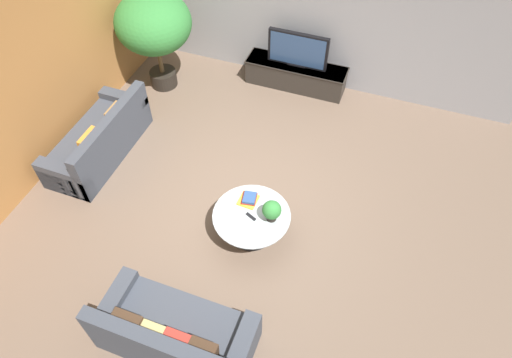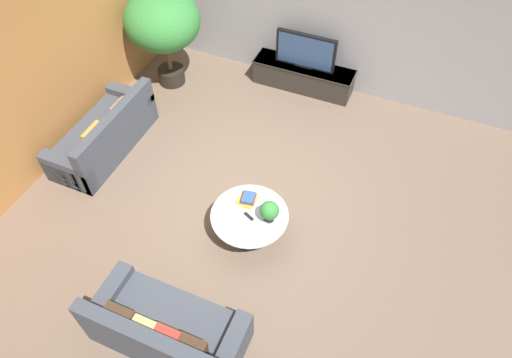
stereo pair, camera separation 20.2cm
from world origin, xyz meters
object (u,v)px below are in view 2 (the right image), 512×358
Objects in this scene: media_console at (303,76)px; coffee_table at (250,221)px; television at (306,51)px; potted_plant_tabletop at (269,211)px; potted_palm_tall at (163,22)px; couch_near_entry at (166,330)px; couch_by_wall at (105,135)px.

media_console is 3.44m from coffee_table.
coffee_table is at bearing -83.24° from media_console.
television is (0.00, -0.00, 0.54)m from media_console.
potted_palm_tall is at bearing 139.62° from potted_plant_tabletop.
coffee_table is (0.41, -3.42, 0.07)m from media_console.
media_console is at bearing 90.00° from television.
potted_palm_tall is (-2.34, -0.81, 0.46)m from television.
couch_near_entry is at bearing -88.60° from media_console.
potted_plant_tabletop is (0.55, 1.82, 0.34)m from couch_near_entry.
potted_plant_tabletop is at bearing -40.38° from potted_palm_tall.
media_console is at bearing 19.21° from potted_palm_tall.
couch_by_wall is 3.18m from potted_plant_tabletop.
couch_near_entry reaches higher than coffee_table.
media_console is at bearing 101.28° from potted_plant_tabletop.
television is at bearing 101.29° from potted_plant_tabletop.
television is 5.22m from couch_near_entry.
media_console is 3.69m from couch_by_wall.
couch_near_entry is at bearing 46.50° from couch_by_wall.
couch_by_wall and couch_near_entry have the same top height.
couch_near_entry is (2.56, -2.43, 0.00)m from couch_by_wall.
television is 0.56× the size of couch_by_wall.
couch_near_entry is at bearing -106.76° from potted_plant_tabletop.
media_console is at bearing -88.60° from couch_near_entry.
television is 3.47m from coffee_table.
couch_near_entry reaches higher than media_console.
couch_by_wall is (-2.83, 0.64, -0.03)m from coffee_table.
couch_near_entry is at bearing -60.62° from potted_palm_tall.
potted_palm_tall reaches higher than television.
media_console is at bearing 96.76° from coffee_table.
television is 3.72m from couch_by_wall.
television is 0.61× the size of potted_palm_tall.
television is at bearing 138.78° from couch_by_wall.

